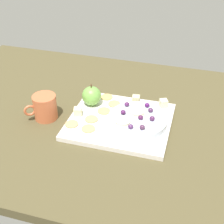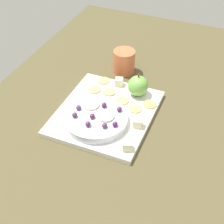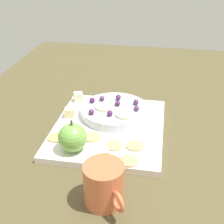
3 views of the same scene
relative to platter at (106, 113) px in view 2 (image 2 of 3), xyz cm
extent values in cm
cube|color=brown|center=(-1.00, -2.93, -2.34)|extent=(146.83, 87.11, 3.08)
cube|color=white|center=(0.00, 0.00, 0.00)|extent=(32.44, 28.04, 1.60)
cylinder|color=silver|center=(-5.82, 0.56, 1.97)|extent=(18.70, 18.70, 2.33)
sphere|color=#74B44B|center=(11.72, -6.16, 4.13)|extent=(6.65, 6.65, 6.65)
cylinder|color=brown|center=(11.72, -6.16, 8.05)|extent=(0.50, 0.50, 1.20)
cube|color=beige|center=(-2.68, -11.33, 2.08)|extent=(2.89, 2.89, 2.56)
cube|color=beige|center=(-12.26, -11.53, 2.08)|extent=(3.37, 3.37, 2.56)
cube|color=beige|center=(14.02, 1.23, 2.08)|extent=(3.17, 3.17, 2.56)
cylinder|color=tan|center=(4.22, -8.07, 1.00)|extent=(4.18, 4.18, 0.40)
cylinder|color=tan|center=(6.34, -2.61, 1.00)|extent=(4.18, 4.18, 0.40)
cylinder|color=tan|center=(8.84, 2.69, 1.00)|extent=(4.18, 4.18, 0.40)
cylinder|color=tan|center=(8.11, 7.71, 1.00)|extent=(4.18, 4.18, 0.40)
cylinder|color=tan|center=(13.98, 6.91, 1.00)|extent=(4.18, 4.18, 0.40)
cylinder|color=tan|center=(7.97, -11.61, 1.00)|extent=(4.18, 4.18, 0.40)
ellipsoid|color=#502D54|center=(-9.13, -3.62, 3.84)|extent=(1.65, 1.49, 1.41)
ellipsoid|color=#542458|center=(-0.79, -4.82, 3.84)|extent=(1.65, 1.49, 1.42)
ellipsoid|color=#53214C|center=(-6.89, 1.20, 3.84)|extent=(1.65, 1.49, 1.41)
ellipsoid|color=#532F4E|center=(-8.41, 6.12, 3.90)|extent=(1.65, 1.49, 1.54)
ellipsoid|color=#562F61|center=(-4.98, 6.61, 3.83)|extent=(1.65, 1.49, 1.39)
ellipsoid|color=#51185F|center=(-7.52, -6.12, 3.87)|extent=(1.65, 1.49, 1.47)
ellipsoid|color=#522651|center=(-10.43, 0.87, 3.91)|extent=(1.65, 1.49, 1.56)
ellipsoid|color=#512055|center=(-1.47, 0.09, 3.89)|extent=(1.65, 1.49, 1.52)
cylinder|color=beige|center=(-4.99, -2.18, 3.43)|extent=(5.00, 5.00, 0.60)
cylinder|color=beige|center=(-1.94, 3.96, 3.43)|extent=(5.00, 5.00, 0.60)
cylinder|color=#D26840|center=(24.49, 3.51, 3.38)|extent=(7.67, 7.67, 8.36)
torus|color=#D26840|center=(28.35, 6.73, 3.38)|extent=(3.58, 3.18, 4.00)
camera|label=1|loc=(-20.76, 81.55, 61.75)|focal=51.55mm
camera|label=2|loc=(-71.75, -32.00, 68.07)|focal=54.20mm
camera|label=3|loc=(66.25, 12.29, 42.90)|focal=48.80mm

